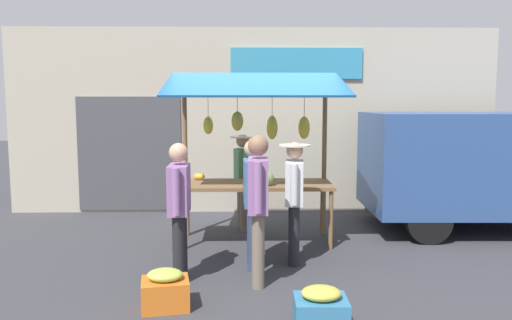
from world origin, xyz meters
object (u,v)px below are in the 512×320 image
at_px(market_stall, 256,138).
at_px(parked_van, 497,160).
at_px(produce_crate_near, 321,311).
at_px(shopper_with_shopping_bag, 294,193).
at_px(shopper_with_ponytail, 258,198).
at_px(vendor_with_sunhat, 243,174).
at_px(shopper_in_grey_tee, 253,195).
at_px(shopper_in_striped_shirt, 179,202).
at_px(produce_crate_side, 165,290).

height_order(market_stall, parked_van, market_stall).
relative_size(market_stall, produce_crate_near, 5.22).
height_order(market_stall, shopper_with_shopping_bag, market_stall).
distance_m(shopper_with_ponytail, shopper_with_shopping_bag, 0.89).
relative_size(vendor_with_sunhat, produce_crate_near, 3.21).
distance_m(shopper_with_ponytail, shopper_in_grey_tee, 0.56).
xyz_separation_m(market_stall, produce_crate_near, (-0.52, 2.96, -1.34)).
height_order(shopper_in_grey_tee, parked_van, parked_van).
bearing_deg(produce_crate_near, shopper_with_shopping_bag, -88.62).
height_order(vendor_with_sunhat, parked_van, parked_van).
bearing_deg(shopper_with_ponytail, shopper_with_shopping_bag, -30.85).
distance_m(shopper_in_grey_tee, shopper_in_striped_shirt, 0.94).
xyz_separation_m(shopper_with_shopping_bag, shopper_in_grey_tee, (0.53, 0.20, 0.01)).
relative_size(parked_van, produce_crate_near, 9.27).
xyz_separation_m(market_stall, vendor_with_sunhat, (0.19, -0.73, -0.64)).
xyz_separation_m(vendor_with_sunhat, produce_crate_near, (-0.71, 3.69, -0.70)).
height_order(parked_van, produce_crate_near, parked_van).
xyz_separation_m(shopper_with_ponytail, parked_van, (-3.88, -2.37, 0.14)).
distance_m(market_stall, shopper_with_shopping_bag, 1.26).
bearing_deg(shopper_with_shopping_bag, vendor_with_sunhat, 27.59).
relative_size(market_stall, shopper_with_shopping_bag, 1.61).
bearing_deg(shopper_with_shopping_bag, produce_crate_side, 141.20).
bearing_deg(market_stall, shopper_in_striped_shirt, 60.28).
bearing_deg(shopper_with_ponytail, parked_van, -56.69).
bearing_deg(shopper_in_striped_shirt, shopper_with_shopping_bag, -66.97).
height_order(shopper_with_ponytail, produce_crate_side, shopper_with_ponytail).
relative_size(shopper_with_shopping_bag, shopper_in_grey_tee, 0.97).
height_order(shopper_with_shopping_bag, produce_crate_side, shopper_with_shopping_bag).
bearing_deg(parked_van, market_stall, 10.69).
bearing_deg(produce_crate_near, vendor_with_sunhat, -79.16).
height_order(vendor_with_sunhat, shopper_with_ponytail, shopper_with_ponytail).
bearing_deg(produce_crate_side, shopper_in_striped_shirt, -93.49).
bearing_deg(market_stall, shopper_with_shopping_bag, 115.53).
relative_size(shopper_with_shopping_bag, produce_crate_near, 3.24).
bearing_deg(shopper_in_striped_shirt, market_stall, -30.49).
xyz_separation_m(shopper_with_ponytail, produce_crate_side, (0.94, 0.66, -0.80)).
bearing_deg(vendor_with_sunhat, market_stall, 3.43).
distance_m(shopper_with_ponytail, parked_van, 4.55).
height_order(market_stall, produce_crate_side, market_stall).
bearing_deg(shopper_in_striped_shirt, shopper_in_grey_tee, -64.98).
bearing_deg(vendor_with_sunhat, produce_crate_side, -24.97).
relative_size(shopper_in_grey_tee, shopper_in_striped_shirt, 1.00).
bearing_deg(shopper_with_shopping_bag, produce_crate_near, -172.09).
bearing_deg(shopper_in_grey_tee, shopper_with_ponytail, -177.20).
xyz_separation_m(shopper_with_shopping_bag, produce_crate_near, (-0.05, 1.98, -0.71)).
xyz_separation_m(market_stall, shopper_in_grey_tee, (0.06, 1.18, -0.62)).
distance_m(market_stall, parked_van, 3.94).
xyz_separation_m(market_stall, shopper_with_ponytail, (0.01, 1.73, -0.56)).
bearing_deg(produce_crate_side, vendor_with_sunhat, -103.78).
height_order(vendor_with_sunhat, shopper_in_grey_tee, shopper_in_grey_tee).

